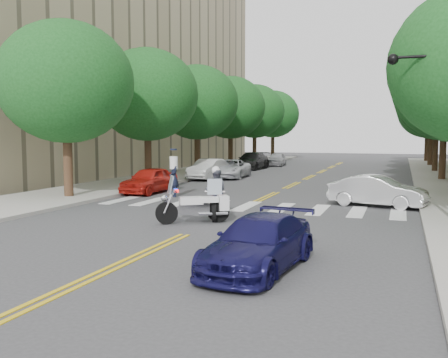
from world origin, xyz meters
The scene contains 23 objects.
ground centered at (0.00, 0.00, 0.00)m, with size 140.00×140.00×0.00m, color #38383A.
sidewalk_left centered at (-9.50, 22.00, 0.07)m, with size 5.00×60.00×0.15m, color #9E9991.
building_left centered at (-26.00, 26.00, 12.00)m, with size 26.00×44.00×24.00m, color tan.
tree_l_0 centered at (-8.80, 6.00, 5.55)m, with size 6.40×6.40×8.45m.
tree_l_1 centered at (-8.80, 14.00, 5.55)m, with size 6.40×6.40×8.45m.
tree_l_2 centered at (-8.80, 22.00, 5.55)m, with size 6.40×6.40×8.45m.
tree_l_3 centered at (-8.80, 30.00, 5.55)m, with size 6.40×6.40×8.45m.
tree_l_4 centered at (-8.80, 38.00, 5.55)m, with size 6.40×6.40×8.45m.
tree_l_5 centered at (-8.80, 46.00, 5.55)m, with size 6.40×6.40×8.45m.
tree_r_2 centered at (8.80, 22.00, 5.55)m, with size 6.40×6.40×8.45m.
tree_r_3 centered at (8.80, 30.00, 5.55)m, with size 6.40×6.40×8.45m.
tree_r_4 centered at (8.80, 38.00, 5.55)m, with size 6.40×6.40×8.45m.
tree_r_5 centered at (8.80, 46.00, 5.55)m, with size 6.40×6.40×8.45m.
motorcycle_police centered at (-0.22, 3.33, 0.86)m, with size 1.04×2.32×1.93m.
motorcycle_parked centered at (-0.38, 2.10, 0.59)m, with size 2.34×1.68×1.69m.
officer_standing centered at (-4.41, 8.50, 0.97)m, with size 0.71×0.46×1.94m, color black.
convertible centered at (5.32, 8.35, 0.67)m, with size 1.42×4.08×1.35m, color silver.
sedan_blue centered at (3.23, -3.02, 0.61)m, with size 1.71×4.21×1.22m, color #121044.
parked_car_a centered at (-6.30, 9.50, 0.69)m, with size 1.63×4.05×1.38m, color red.
parked_car_b centered at (-6.30, 18.00, 0.70)m, with size 1.49×4.28×1.41m, color silver.
parked_car_c centered at (-5.20, 19.50, 0.66)m, with size 2.18×4.72×1.31m, color silver.
parked_car_d centered at (-6.30, 28.50, 0.75)m, with size 2.10×5.17×1.50m, color black.
parked_car_e centered at (-5.34, 34.00, 0.66)m, with size 1.56×3.88×1.32m, color #9E9EA3.
Camera 1 is at (6.28, -13.93, 3.12)m, focal length 40.00 mm.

